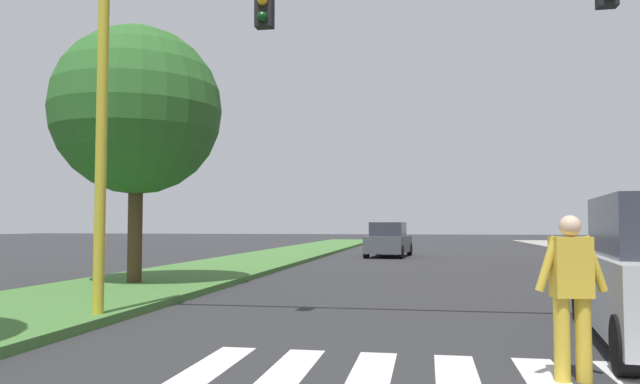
{
  "coord_description": "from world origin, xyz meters",
  "views": [
    {
      "loc": [
        -0.75,
        2.46,
        1.6
      ],
      "look_at": [
        -4.05,
        20.89,
        2.61
      ],
      "focal_mm": 33.54,
      "sensor_mm": 36.0,
      "label": 1
    }
  ],
  "objects_px": {
    "pedestrian_performer": "(571,289)",
    "sedan_midblock": "(389,241)",
    "traffic_light_gantry": "(264,48)",
    "tree_mid": "(137,111)"
  },
  "relations": [
    {
      "from": "traffic_light_gantry",
      "to": "pedestrian_performer",
      "type": "distance_m",
      "value": 5.79
    },
    {
      "from": "pedestrian_performer",
      "to": "sedan_midblock",
      "type": "bearing_deg",
      "value": 98.15
    },
    {
      "from": "traffic_light_gantry",
      "to": "sedan_midblock",
      "type": "relative_size",
      "value": 2.17
    },
    {
      "from": "tree_mid",
      "to": "traffic_light_gantry",
      "type": "distance_m",
      "value": 6.9
    },
    {
      "from": "tree_mid",
      "to": "traffic_light_gantry",
      "type": "bearing_deg",
      "value": -46.72
    },
    {
      "from": "tree_mid",
      "to": "pedestrian_performer",
      "type": "height_order",
      "value": "tree_mid"
    },
    {
      "from": "tree_mid",
      "to": "sedan_midblock",
      "type": "relative_size",
      "value": 1.51
    },
    {
      "from": "traffic_light_gantry",
      "to": "pedestrian_performer",
      "type": "relative_size",
      "value": 5.51
    },
    {
      "from": "tree_mid",
      "to": "pedestrian_performer",
      "type": "relative_size",
      "value": 3.84
    },
    {
      "from": "sedan_midblock",
      "to": "traffic_light_gantry",
      "type": "bearing_deg",
      "value": -91.77
    }
  ]
}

